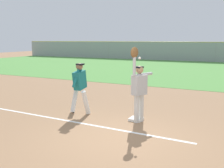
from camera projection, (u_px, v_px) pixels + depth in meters
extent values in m
plane|color=#936D4C|center=(120.00, 139.00, 6.68)|extent=(77.57, 77.57, 0.00)
cube|color=#549342|center=(204.00, 71.00, 21.34)|extent=(52.96, 17.98, 0.01)
cube|color=white|center=(19.00, 112.00, 9.16)|extent=(12.00, 0.53, 0.01)
cube|color=white|center=(136.00, 119.00, 8.21)|extent=(0.39, 0.39, 0.08)
cylinder|color=silver|center=(141.00, 108.00, 8.07)|extent=(0.20, 0.20, 0.85)
cylinder|color=silver|center=(137.00, 109.00, 7.95)|extent=(0.20, 0.20, 0.85)
cube|color=#B7B7B7|center=(139.00, 85.00, 7.89)|extent=(0.42, 0.51, 0.60)
sphere|color=tan|center=(140.00, 70.00, 7.81)|extent=(0.30, 0.30, 0.23)
cube|color=black|center=(139.00, 67.00, 7.82)|extent=(0.28, 0.27, 0.05)
cylinder|color=#B7B7B7|center=(134.00, 65.00, 7.65)|extent=(0.12, 0.12, 0.62)
cylinder|color=#B7B7B7|center=(145.00, 74.00, 7.98)|extent=(0.34, 0.60, 0.09)
ellipsoid|color=brown|center=(134.00, 52.00, 7.59)|extent=(0.24, 0.31, 0.32)
cylinder|color=white|center=(86.00, 103.00, 8.74)|extent=(0.15, 0.43, 0.85)
cylinder|color=white|center=(75.00, 100.00, 9.13)|extent=(0.15, 0.43, 0.85)
cube|color=#197272|center=(80.00, 80.00, 8.81)|extent=(0.26, 0.52, 0.66)
sphere|color=#8C6647|center=(79.00, 66.00, 8.74)|extent=(0.23, 0.23, 0.23)
cube|color=black|center=(80.00, 64.00, 8.71)|extent=(0.22, 0.20, 0.05)
cylinder|color=#197272|center=(83.00, 77.00, 8.99)|extent=(0.09, 0.40, 0.58)
cylinder|color=#197272|center=(76.00, 78.00, 8.60)|extent=(0.09, 0.40, 0.58)
sphere|color=white|center=(140.00, 58.00, 7.45)|extent=(0.07, 0.07, 0.07)
cube|color=#93999E|center=(216.00, 52.00, 29.12)|extent=(52.96, 0.06, 2.17)
cylinder|color=yellow|center=(216.00, 42.00, 28.93)|extent=(52.96, 0.06, 0.06)
cylinder|color=gray|center=(32.00, 49.00, 40.63)|extent=(0.08, 0.08, 2.17)
cylinder|color=gray|center=(109.00, 50.00, 34.87)|extent=(0.08, 0.08, 2.17)
cylinder|color=gray|center=(216.00, 52.00, 29.12)|extent=(0.08, 0.08, 2.17)
cube|color=tan|center=(115.00, 53.00, 38.04)|extent=(4.50, 2.13, 0.55)
cube|color=#2D333D|center=(115.00, 50.00, 37.96)|extent=(2.29, 1.86, 0.40)
cylinder|color=black|center=(127.00, 55.00, 38.21)|extent=(0.61, 0.25, 0.60)
cylinder|color=black|center=(121.00, 55.00, 36.57)|extent=(0.61, 0.25, 0.60)
cylinder|color=black|center=(110.00, 54.00, 39.60)|extent=(0.61, 0.25, 0.60)
cylinder|color=black|center=(103.00, 55.00, 37.97)|extent=(0.61, 0.25, 0.60)
cube|color=#B21E1E|center=(155.00, 54.00, 35.54)|extent=(4.58, 2.38, 0.55)
cube|color=#2D333D|center=(155.00, 50.00, 35.46)|extent=(2.38, 1.98, 0.40)
cylinder|color=black|center=(168.00, 56.00, 35.61)|extent=(0.62, 0.29, 0.60)
cylinder|color=black|center=(163.00, 57.00, 34.03)|extent=(0.62, 0.29, 0.60)
cylinder|color=black|center=(148.00, 55.00, 37.15)|extent=(0.62, 0.29, 0.60)
cylinder|color=black|center=(142.00, 56.00, 35.57)|extent=(0.62, 0.29, 0.60)
cube|color=#B7B7BC|center=(198.00, 55.00, 32.78)|extent=(4.49, 2.13, 0.55)
cube|color=#2D333D|center=(198.00, 51.00, 32.70)|extent=(2.29, 1.86, 0.40)
cylinder|color=black|center=(211.00, 57.00, 32.94)|extent=(0.61, 0.25, 0.60)
cylinder|color=black|center=(208.00, 58.00, 31.31)|extent=(0.61, 0.25, 0.60)
cylinder|color=black|center=(188.00, 56.00, 34.34)|extent=(0.61, 0.25, 0.60)
cylinder|color=black|center=(184.00, 57.00, 32.70)|extent=(0.61, 0.25, 0.60)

